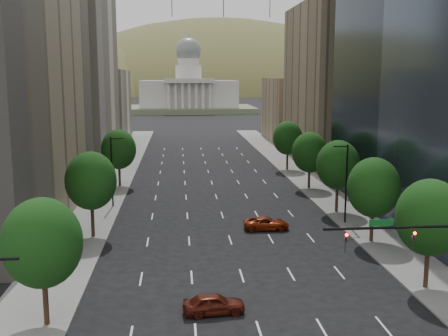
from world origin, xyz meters
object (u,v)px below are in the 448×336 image
object	(u,v)px
capitol	(189,93)
car_maroon	(214,304)
traffic_signal	(420,251)
car_red_far	(266,223)

from	to	relation	value
capitol	car_maroon	world-z (taller)	capitol
traffic_signal	capitol	world-z (taller)	capitol
car_maroon	car_red_far	bearing A→B (deg)	-24.22
traffic_signal	capitol	distance (m)	219.99
traffic_signal	car_maroon	size ratio (longest dim) A/B	2.10
capitol	traffic_signal	bearing A→B (deg)	-87.26
car_maroon	capitol	bearing A→B (deg)	-5.92
traffic_signal	capitol	xyz separation A→B (m)	(-10.53, 219.71, 3.40)
capitol	car_maroon	size ratio (longest dim) A/B	13.83
capitol	car_red_far	bearing A→B (deg)	-88.75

